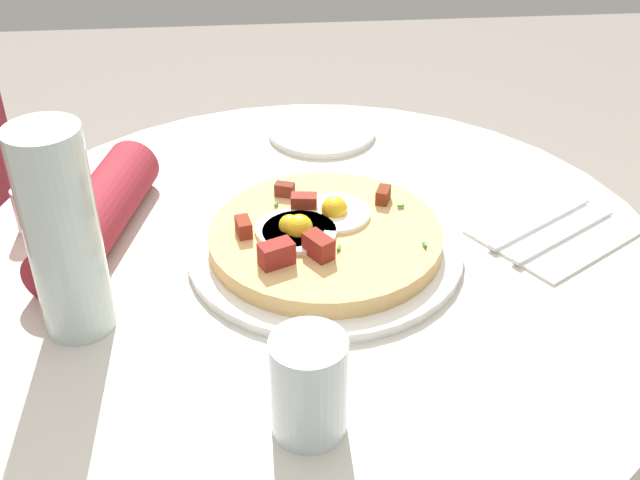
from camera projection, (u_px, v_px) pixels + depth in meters
name	position (u px, v px, depth m)	size (l,w,h in m)	color
dining_table	(315.00, 366.00, 1.04)	(0.85, 0.85, 0.75)	beige
pizza_plate	(325.00, 249.00, 0.94)	(0.32, 0.32, 0.01)	white
breakfast_pizza	(323.00, 235.00, 0.93)	(0.27, 0.27, 0.05)	tan
bread_plate	(322.00, 132.00, 1.20)	(0.16, 0.16, 0.01)	silver
napkin	(552.00, 232.00, 0.98)	(0.17, 0.14, 0.00)	white
fork	(541.00, 223.00, 0.99)	(0.18, 0.01, 0.01)	silver
knife	(564.00, 235.00, 0.97)	(0.18, 0.01, 0.01)	silver
water_glass	(309.00, 386.00, 0.69)	(0.07, 0.07, 0.10)	silver
water_bottle	(63.00, 234.00, 0.77)	(0.07, 0.07, 0.23)	silver
salt_shaker	(26.00, 210.00, 0.97)	(0.03, 0.03, 0.06)	white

